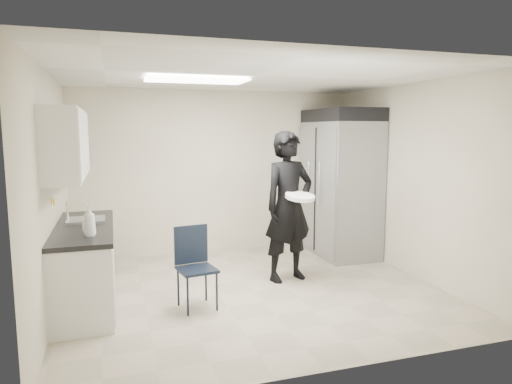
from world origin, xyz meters
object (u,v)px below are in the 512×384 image
object	(u,v)px
folding_chair	(197,270)
lower_counter	(85,267)
man_tuxedo	(289,207)
commercial_fridge	(340,189)

from	to	relation	value
folding_chair	lower_counter	bearing A→B (deg)	146.75
lower_counter	man_tuxedo	size ratio (longest dim) A/B	0.97
commercial_fridge	man_tuxedo	world-z (taller)	commercial_fridge
lower_counter	commercial_fridge	distance (m)	3.98
man_tuxedo	lower_counter	bearing A→B (deg)	169.45
commercial_fridge	folding_chair	distance (m)	3.11
folding_chair	man_tuxedo	world-z (taller)	man_tuxedo
commercial_fridge	folding_chair	world-z (taller)	commercial_fridge
folding_chair	man_tuxedo	distance (m)	1.57
lower_counter	commercial_fridge	xyz separation A→B (m)	(3.78, 1.07, 0.62)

